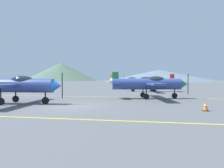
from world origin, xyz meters
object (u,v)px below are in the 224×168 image
object	(u,v)px
airplane_near	(15,85)
airplane_back	(129,81)
airplane_mid	(150,84)
airplane_far	(149,82)
traffic_cone_front	(206,106)

from	to	relation	value
airplane_near	airplane_back	bearing A→B (deg)	78.72
airplane_mid	airplane_far	distance (m)	11.52
airplane_near	airplane_back	distance (m)	28.00
airplane_far	traffic_cone_front	distance (m)	19.73
airplane_mid	airplane_back	bearing A→B (deg)	102.05
airplane_near	airplane_back	xyz separation A→B (m)	(5.48, 27.46, 0.00)
airplane_far	airplane_mid	bearing A→B (deg)	-88.27
airplane_back	traffic_cone_front	distance (m)	29.82
airplane_near	airplane_mid	bearing A→B (deg)	33.37
airplane_far	airplane_near	bearing A→B (deg)	-117.97
airplane_near	traffic_cone_front	size ratio (longest dim) A/B	14.46
traffic_cone_front	airplane_mid	bearing A→B (deg)	114.35
airplane_back	airplane_near	bearing A→B (deg)	-101.28
airplane_far	airplane_back	xyz separation A→B (m)	(-4.11, 9.40, 0.00)
airplane_far	airplane_back	bearing A→B (deg)	113.64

